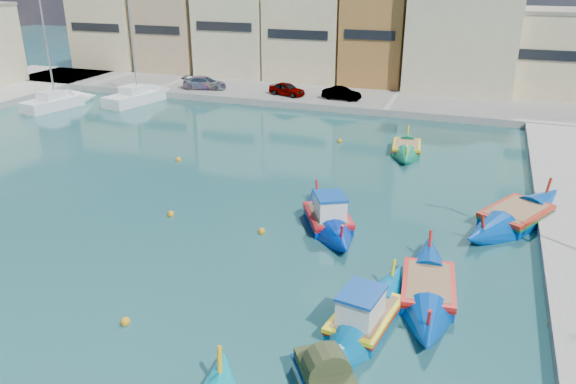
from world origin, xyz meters
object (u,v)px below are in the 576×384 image
at_px(luzzu_cyan_mid, 516,218).
at_px(luzzu_blue_south, 428,290).
at_px(luzzu_green, 406,149).
at_px(yacht_north, 149,95).
at_px(yacht_midnorth, 67,101).
at_px(luzzu_blue_cabin, 328,219).
at_px(luzzu_turquoise_cabin, 364,319).
at_px(tender_near, 326,380).
at_px(church_block, 467,5).

bearing_deg(luzzu_cyan_mid, luzzu_blue_south, -111.96).
bearing_deg(luzzu_green, yacht_north, 162.92).
xyz_separation_m(luzzu_blue_south, yacht_midnorth, (-35.05, 21.40, 0.17)).
height_order(luzzu_blue_cabin, luzzu_green, luzzu_blue_cabin).
distance_m(luzzu_blue_cabin, yacht_north, 31.70).
bearing_deg(luzzu_turquoise_cabin, yacht_midnorth, 143.80).
bearing_deg(yacht_north, luzzu_blue_cabin, -41.42).
distance_m(luzzu_green, yacht_north, 26.86).
distance_m(luzzu_blue_cabin, luzzu_green, 13.22).
bearing_deg(luzzu_turquoise_cabin, yacht_north, 133.62).
xyz_separation_m(luzzu_turquoise_cabin, luzzu_blue_cabin, (-3.55, 7.71, 0.02)).
xyz_separation_m(luzzu_green, tender_near, (1.27, -24.40, 0.18)).
bearing_deg(yacht_midnorth, luzzu_cyan_mid, -18.85).
distance_m(church_block, luzzu_cyan_mid, 32.24).
distance_m(church_block, yacht_midnorth, 38.63).
bearing_deg(yacht_north, luzzu_cyan_mid, -28.28).
bearing_deg(yacht_north, luzzu_turquoise_cabin, -46.38).
xyz_separation_m(church_block, yacht_north, (-27.58, -13.27, -7.97)).
xyz_separation_m(luzzu_blue_cabin, yacht_midnorth, (-29.59, 16.55, 0.09)).
xyz_separation_m(luzzu_green, luzzu_blue_south, (3.56, -17.94, 0.02)).
bearing_deg(yacht_north, yacht_midnorth, -142.79).
xyz_separation_m(luzzu_turquoise_cabin, yacht_midnorth, (-33.15, 24.26, 0.10)).
relative_size(luzzu_blue_cabin, luzzu_cyan_mid, 0.83).
bearing_deg(luzzu_blue_cabin, luzzu_green, 81.74).
distance_m(church_block, luzzu_green, 22.76).
bearing_deg(yacht_north, church_block, 25.70).
bearing_deg(luzzu_blue_south, yacht_midnorth, 148.59).
height_order(luzzu_blue_cabin, yacht_north, yacht_north).
relative_size(luzzu_blue_south, yacht_midnorth, 0.81).
relative_size(luzzu_turquoise_cabin, luzzu_green, 1.16).
height_order(luzzu_green, yacht_midnorth, yacht_midnorth).
xyz_separation_m(luzzu_blue_cabin, luzzu_blue_south, (5.46, -4.85, -0.08)).
distance_m(luzzu_cyan_mid, yacht_north, 36.99).
xyz_separation_m(church_block, luzzu_blue_cabin, (-3.80, -34.24, -8.07)).
bearing_deg(luzzu_blue_cabin, luzzu_turquoise_cabin, -65.26).
xyz_separation_m(luzzu_blue_cabin, luzzu_cyan_mid, (8.80, 3.45, -0.05)).
bearing_deg(tender_near, yacht_north, 129.84).
height_order(church_block, luzzu_blue_cabin, church_block).
bearing_deg(yacht_midnorth, luzzu_blue_cabin, -29.22).
bearing_deg(luzzu_blue_south, church_block, 92.42).
distance_m(church_block, yacht_north, 31.62).
bearing_deg(luzzu_blue_south, luzzu_blue_cabin, 138.37).
height_order(luzzu_cyan_mid, luzzu_blue_south, luzzu_cyan_mid).
xyz_separation_m(luzzu_cyan_mid, tender_near, (-5.63, -14.76, 0.13)).
distance_m(luzzu_blue_south, yacht_midnorth, 41.07).
distance_m(yacht_north, yacht_midnorth, 7.31).
bearing_deg(luzzu_turquoise_cabin, luzzu_cyan_mid, 64.78).
bearing_deg(church_block, luzzu_green, -95.14).
xyz_separation_m(luzzu_turquoise_cabin, luzzu_blue_south, (1.91, 2.85, -0.06)).
xyz_separation_m(luzzu_turquoise_cabin, yacht_north, (-27.33, 28.68, 0.13)).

